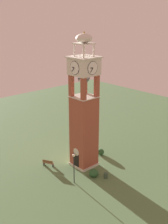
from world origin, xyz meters
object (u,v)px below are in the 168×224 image
(clock_tower, at_px, (84,115))
(lamp_post, at_px, (74,163))
(trash_bin, at_px, (106,175))
(park_bench, at_px, (48,163))

(clock_tower, xyz_separation_m, lamp_post, (2.58, -4.10, -4.86))
(clock_tower, relative_size, lamp_post, 4.53)
(lamp_post, bearing_deg, trash_bin, 61.79)
(park_bench, relative_size, lamp_post, 0.39)
(lamp_post, bearing_deg, clock_tower, 122.15)
(park_bench, xyz_separation_m, trash_bin, (7.85, 3.73, -0.08))
(park_bench, height_order, lamp_post, lamp_post)
(lamp_post, relative_size, trash_bin, 5.15)
(trash_bin, bearing_deg, park_bench, -154.60)
(lamp_post, xyz_separation_m, trash_bin, (2.04, 3.80, -2.43))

